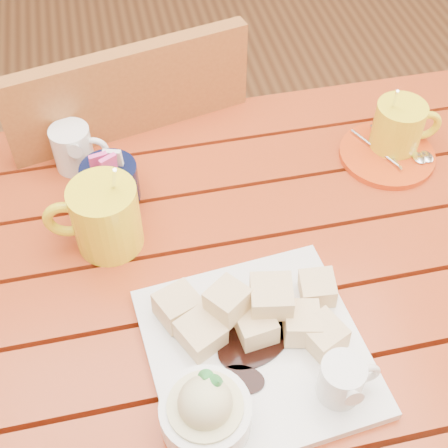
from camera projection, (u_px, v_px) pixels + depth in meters
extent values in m
cube|color=#943613|center=(268.00, 426.00, 0.78)|extent=(1.20, 0.11, 0.03)
cube|color=#943613|center=(247.00, 347.00, 0.85)|extent=(1.20, 0.11, 0.03)
cube|color=#943613|center=(228.00, 280.00, 0.92)|extent=(1.20, 0.11, 0.03)
cube|color=#943613|center=(213.00, 223.00, 1.00)|extent=(1.20, 0.11, 0.03)
cube|color=#943613|center=(199.00, 174.00, 1.07)|extent=(1.20, 0.11, 0.03)
cube|color=#943613|center=(188.00, 131.00, 1.14)|extent=(1.20, 0.11, 0.03)
cube|color=#943613|center=(187.00, 147.00, 1.20)|extent=(1.12, 0.04, 0.08)
cylinder|color=#943613|center=(417.00, 216.00, 1.51)|extent=(0.06, 0.06, 0.72)
cube|color=white|center=(256.00, 351.00, 0.82)|extent=(0.30, 0.30, 0.02)
cube|color=gold|center=(323.00, 335.00, 0.81)|extent=(0.07, 0.07, 0.04)
cube|color=gold|center=(201.00, 333.00, 0.81)|extent=(0.07, 0.07, 0.04)
cube|color=gold|center=(302.00, 323.00, 0.82)|extent=(0.06, 0.06, 0.04)
cube|color=gold|center=(178.00, 306.00, 0.83)|extent=(0.06, 0.06, 0.04)
cube|color=gold|center=(256.00, 326.00, 0.82)|extent=(0.06, 0.06, 0.04)
cube|color=gold|center=(271.00, 296.00, 0.81)|extent=(0.06, 0.06, 0.04)
cube|color=gold|center=(317.00, 288.00, 0.85)|extent=(0.06, 0.06, 0.04)
cube|color=gold|center=(228.00, 301.00, 0.80)|extent=(0.07, 0.07, 0.04)
cylinder|color=white|center=(206.00, 415.00, 0.73)|extent=(0.11, 0.11, 0.04)
cylinder|color=beige|center=(205.00, 411.00, 0.72)|extent=(0.09, 0.09, 0.03)
sphere|color=beige|center=(205.00, 403.00, 0.71)|extent=(0.06, 0.06, 0.06)
cone|color=#2E8E3D|center=(216.00, 383.00, 0.70)|extent=(0.04, 0.04, 0.03)
cone|color=#2E8E3D|center=(205.00, 378.00, 0.70)|extent=(0.03, 0.03, 0.03)
cylinder|color=white|center=(341.00, 380.00, 0.75)|extent=(0.06, 0.06, 0.06)
cylinder|color=black|center=(344.00, 370.00, 0.73)|extent=(0.04, 0.04, 0.01)
cone|color=white|center=(352.00, 393.00, 0.72)|extent=(0.02, 0.02, 0.03)
torus|color=white|center=(366.00, 374.00, 0.76)|extent=(0.04, 0.01, 0.04)
cylinder|color=yellow|center=(106.00, 217.00, 0.91)|extent=(0.10, 0.10, 0.11)
cylinder|color=black|center=(101.00, 195.00, 0.88)|extent=(0.08, 0.08, 0.01)
torus|color=yellow|center=(66.00, 219.00, 0.91)|extent=(0.07, 0.03, 0.07)
cylinder|color=silver|center=(113.00, 192.00, 0.89)|extent=(0.02, 0.07, 0.15)
cylinder|color=yellow|center=(397.00, 128.00, 1.05)|extent=(0.08, 0.08, 0.09)
cylinder|color=black|center=(402.00, 110.00, 1.03)|extent=(0.07, 0.07, 0.01)
torus|color=yellow|center=(425.00, 125.00, 1.06)|extent=(0.06, 0.02, 0.06)
cylinder|color=silver|center=(391.00, 111.00, 1.03)|extent=(0.03, 0.05, 0.12)
cylinder|color=white|center=(73.00, 148.00, 1.03)|extent=(0.07, 0.07, 0.08)
cylinder|color=white|center=(69.00, 132.00, 1.01)|extent=(0.05, 0.05, 0.01)
cone|color=white|center=(71.00, 149.00, 0.99)|extent=(0.03, 0.03, 0.03)
torus|color=white|center=(96.00, 144.00, 1.04)|extent=(0.05, 0.02, 0.05)
cylinder|color=black|center=(110.00, 183.00, 0.99)|extent=(0.09, 0.09, 0.07)
cube|color=#F0419A|center=(99.00, 164.00, 0.96)|extent=(0.03, 0.02, 0.04)
cube|color=white|center=(114.00, 160.00, 0.96)|extent=(0.03, 0.02, 0.04)
cube|color=#F0419A|center=(108.00, 166.00, 0.95)|extent=(0.03, 0.03, 0.04)
cylinder|color=#D24012|center=(387.00, 155.00, 1.07)|extent=(0.16, 0.16, 0.01)
cylinder|color=silver|center=(376.00, 149.00, 1.07)|extent=(0.05, 0.11, 0.01)
cylinder|color=silver|center=(386.00, 147.00, 1.07)|extent=(0.01, 0.12, 0.01)
ellipsoid|color=silver|center=(419.00, 158.00, 1.06)|extent=(0.02, 0.03, 0.01)
ellipsoid|color=silver|center=(427.00, 157.00, 1.06)|extent=(0.02, 0.03, 0.01)
cube|color=brown|center=(121.00, 178.00, 1.47)|extent=(0.51, 0.51, 0.03)
cylinder|color=brown|center=(171.00, 175.00, 1.80)|extent=(0.04, 0.04, 0.43)
cylinder|color=brown|center=(45.00, 215.00, 1.70)|extent=(0.04, 0.04, 0.43)
cylinder|color=brown|center=(225.00, 267.00, 1.59)|extent=(0.04, 0.04, 0.43)
cylinder|color=brown|center=(84.00, 320.00, 1.48)|extent=(0.04, 0.04, 0.43)
cube|color=brown|center=(138.00, 154.00, 1.17)|extent=(0.43, 0.12, 0.45)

